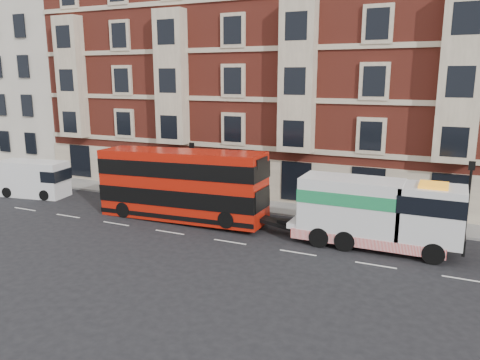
{
  "coord_description": "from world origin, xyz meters",
  "views": [
    {
      "loc": [
        10.9,
        -22.42,
        9.09
      ],
      "look_at": [
        -1.2,
        4.0,
        2.66
      ],
      "focal_mm": 35.0,
      "sensor_mm": 36.0,
      "label": 1
    }
  ],
  "objects_px": {
    "pedestrian": "(118,178)",
    "double_decker_bus": "(181,184)",
    "tow_truck": "(374,212)",
    "box_van": "(33,179)"
  },
  "relations": [
    {
      "from": "double_decker_bus",
      "to": "box_van",
      "type": "xyz_separation_m",
      "value": [
        -13.78,
        0.61,
        -1.06
      ]
    },
    {
      "from": "double_decker_bus",
      "to": "tow_truck",
      "type": "relative_size",
      "value": 1.25
    },
    {
      "from": "double_decker_bus",
      "to": "tow_truck",
      "type": "distance_m",
      "value": 12.07
    },
    {
      "from": "double_decker_bus",
      "to": "box_van",
      "type": "height_order",
      "value": "double_decker_bus"
    },
    {
      "from": "box_van",
      "to": "pedestrian",
      "type": "height_order",
      "value": "box_van"
    },
    {
      "from": "pedestrian",
      "to": "double_decker_bus",
      "type": "bearing_deg",
      "value": -0.93
    },
    {
      "from": "tow_truck",
      "to": "box_van",
      "type": "relative_size",
      "value": 1.63
    },
    {
      "from": "double_decker_bus",
      "to": "pedestrian",
      "type": "height_order",
      "value": "double_decker_bus"
    },
    {
      "from": "double_decker_bus",
      "to": "tow_truck",
      "type": "xyz_separation_m",
      "value": [
        12.06,
        0.0,
        -0.42
      ]
    },
    {
      "from": "double_decker_bus",
      "to": "pedestrian",
      "type": "xyz_separation_m",
      "value": [
        -9.04,
        4.82,
        -1.43
      ]
    }
  ]
}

